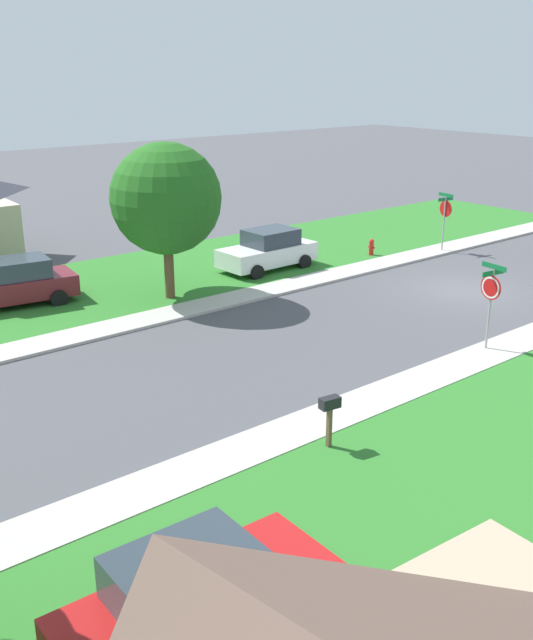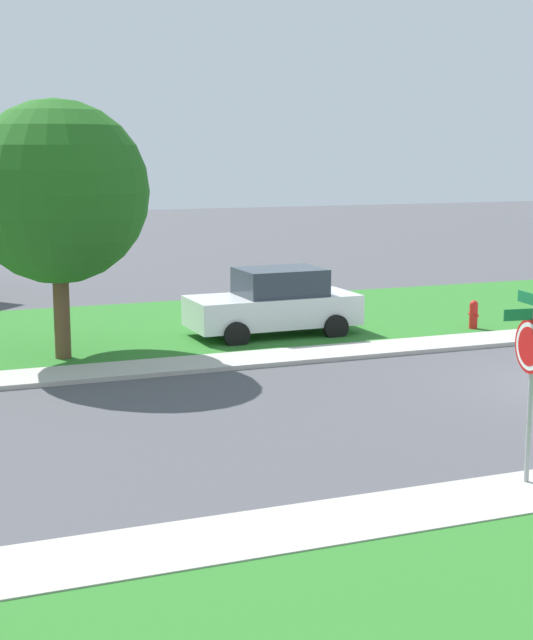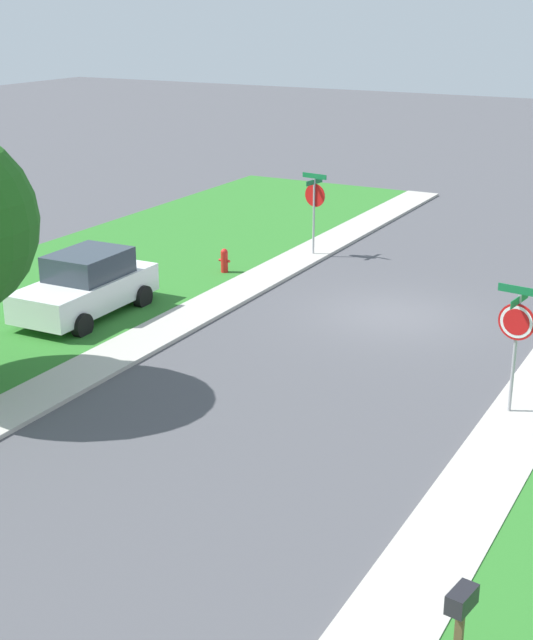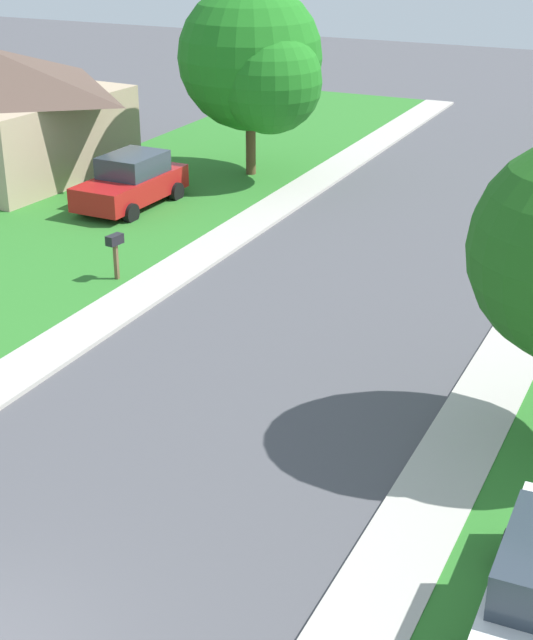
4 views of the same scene
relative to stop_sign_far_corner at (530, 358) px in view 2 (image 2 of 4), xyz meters
name	(u,v)px [view 2 (image 2 of 4)]	position (x,y,z in m)	size (l,w,h in m)	color
sidewalk_west	(5,575)	(-0.31, 7.16, -1.84)	(1.40, 56.00, 0.10)	#B7B2A8
stop_sign_far_corner	(530,358)	(0.00, 0.00, 0.00)	(0.92, 0.92, 2.77)	#9E9EA3
car_white_kerbside_mid	(275,303)	(11.58, -0.84, -1.01)	(2.10, 4.33, 1.76)	white
tree_sidewalk_near	(63,198)	(10.91, 4.52, 1.78)	(4.35, 4.04, 5.83)	brown
fire_hydrant	(473,315)	(10.38, -6.00, -1.45)	(0.38, 0.22, 0.83)	red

